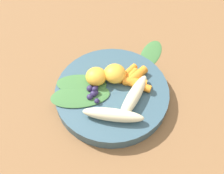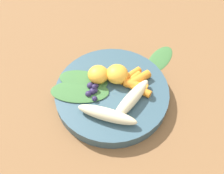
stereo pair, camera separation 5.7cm
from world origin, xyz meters
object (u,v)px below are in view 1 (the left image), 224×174
(banana_peeled_right, at_px, (113,115))
(banana_peeled_left, at_px, (134,97))
(bowl, at_px, (112,93))
(kale_leaf_stray, at_px, (151,53))
(orange_segment_near, at_px, (96,76))

(banana_peeled_right, bearing_deg, banana_peeled_left, 53.78)
(bowl, bearing_deg, kale_leaf_stray, -115.25)
(banana_peeled_right, xyz_separation_m, orange_segment_near, (0.06, -0.09, 0.00))
(kale_leaf_stray, bearing_deg, bowl, 167.51)
(banana_peeled_right, bearing_deg, bowl, 99.68)
(orange_segment_near, bearing_deg, kale_leaf_stray, -129.01)
(bowl, distance_m, banana_peeled_right, 0.08)
(banana_peeled_left, xyz_separation_m, banana_peeled_right, (0.03, 0.05, 0.00))
(bowl, bearing_deg, banana_peeled_right, 103.16)
(bowl, distance_m, orange_segment_near, 0.05)
(banana_peeled_left, relative_size, kale_leaf_stray, 1.19)
(bowl, relative_size, orange_segment_near, 5.42)
(orange_segment_near, bearing_deg, banana_peeled_right, 122.68)
(kale_leaf_stray, bearing_deg, banana_peeled_right, 178.68)
(orange_segment_near, bearing_deg, banana_peeled_left, 158.95)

